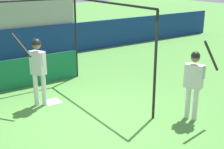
# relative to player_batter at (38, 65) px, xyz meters

# --- Properties ---
(ground_plane) EXTENTS (60.00, 60.00, 0.00)m
(ground_plane) POSITION_rel_player_batter_xyz_m (0.81, -1.74, -1.18)
(ground_plane) COLOR #477F38
(outfield_wall) EXTENTS (24.00, 0.12, 1.38)m
(outfield_wall) POSITION_rel_player_batter_xyz_m (0.81, 5.02, -0.49)
(outfield_wall) COLOR navy
(outfield_wall) RESTS_ON ground
(batting_cage) EXTENTS (4.07, 4.21, 2.81)m
(batting_cage) POSITION_rel_player_batter_xyz_m (0.09, 0.86, 0.04)
(batting_cage) COLOR black
(batting_cage) RESTS_ON ground
(home_plate) EXTENTS (0.44, 0.44, 0.02)m
(home_plate) POSITION_rel_player_batter_xyz_m (0.36, -0.00, -1.17)
(home_plate) COLOR white
(home_plate) RESTS_ON ground
(player_batter) EXTENTS (0.73, 0.75, 2.06)m
(player_batter) POSITION_rel_player_batter_xyz_m (0.00, 0.00, 0.00)
(player_batter) COLOR silver
(player_batter) RESTS_ON ground
(player_waiting) EXTENTS (0.62, 0.66, 2.13)m
(player_waiting) POSITION_rel_player_batter_xyz_m (2.88, -3.02, -0.10)
(player_waiting) COLOR silver
(player_waiting) RESTS_ON ground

